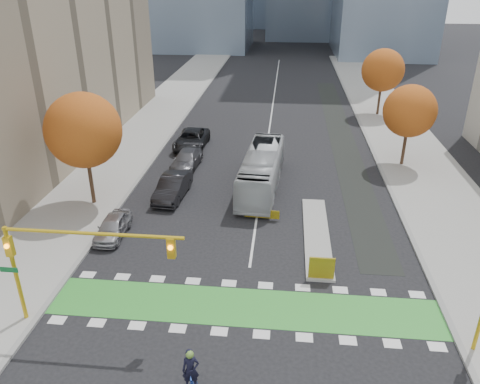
% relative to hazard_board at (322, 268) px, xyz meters
% --- Properties ---
extents(ground, '(300.00, 300.00, 0.00)m').
position_rel_hazard_board_xyz_m(ground, '(-4.00, -4.20, -0.80)').
color(ground, black).
rests_on(ground, ground).
extents(sidewalk_west, '(7.00, 120.00, 0.15)m').
position_rel_hazard_board_xyz_m(sidewalk_west, '(-17.50, 15.80, -0.73)').
color(sidewalk_west, gray).
rests_on(sidewalk_west, ground).
extents(sidewalk_east, '(7.00, 120.00, 0.15)m').
position_rel_hazard_board_xyz_m(sidewalk_east, '(9.50, 15.80, -0.73)').
color(sidewalk_east, gray).
rests_on(sidewalk_east, ground).
extents(curb_west, '(0.30, 120.00, 0.16)m').
position_rel_hazard_board_xyz_m(curb_west, '(-14.00, 15.80, -0.73)').
color(curb_west, gray).
rests_on(curb_west, ground).
extents(curb_east, '(0.30, 120.00, 0.16)m').
position_rel_hazard_board_xyz_m(curb_east, '(6.00, 15.80, -0.73)').
color(curb_east, gray).
rests_on(curb_east, ground).
extents(bike_crossing, '(20.00, 3.00, 0.01)m').
position_rel_hazard_board_xyz_m(bike_crossing, '(-4.00, -2.70, -0.79)').
color(bike_crossing, green).
rests_on(bike_crossing, ground).
extents(centre_line, '(0.15, 70.00, 0.01)m').
position_rel_hazard_board_xyz_m(centre_line, '(-4.00, 35.80, -0.80)').
color(centre_line, silver).
rests_on(centre_line, ground).
extents(bike_lane_paint, '(2.50, 50.00, 0.01)m').
position_rel_hazard_board_xyz_m(bike_lane_paint, '(3.50, 25.80, -0.80)').
color(bike_lane_paint, black).
rests_on(bike_lane_paint, ground).
extents(median_island, '(1.60, 10.00, 0.16)m').
position_rel_hazard_board_xyz_m(median_island, '(0.00, 4.80, -0.72)').
color(median_island, gray).
rests_on(median_island, ground).
extents(hazard_board, '(1.40, 0.12, 1.30)m').
position_rel_hazard_board_xyz_m(hazard_board, '(0.00, 0.00, 0.00)').
color(hazard_board, yellow).
rests_on(hazard_board, median_island).
extents(tree_west, '(5.20, 5.20, 8.22)m').
position_rel_hazard_board_xyz_m(tree_west, '(-16.00, 7.80, 4.82)').
color(tree_west, '#332114').
rests_on(tree_west, ground).
extents(tree_east_near, '(4.40, 4.40, 7.08)m').
position_rel_hazard_board_xyz_m(tree_east_near, '(8.00, 17.80, 4.06)').
color(tree_east_near, '#332114').
rests_on(tree_east_near, ground).
extents(tree_east_far, '(4.80, 4.80, 7.65)m').
position_rel_hazard_board_xyz_m(tree_east_far, '(8.50, 33.80, 4.44)').
color(tree_east_far, '#332114').
rests_on(tree_east_far, ground).
extents(traffic_signal_west, '(8.53, 0.56, 5.20)m').
position_rel_hazard_board_xyz_m(traffic_signal_west, '(-11.93, -4.71, 3.23)').
color(traffic_signal_west, '#BF9914').
rests_on(traffic_signal_west, ground).
extents(cyclist, '(1.08, 2.17, 2.39)m').
position_rel_hazard_board_xyz_m(cyclist, '(-5.56, -8.42, -0.00)').
color(cyclist, navy).
rests_on(cyclist, ground).
extents(bus, '(3.27, 11.05, 3.04)m').
position_rel_hazard_board_xyz_m(bus, '(-3.98, 11.86, 0.72)').
color(bus, '#B0B4B8').
rests_on(bus, ground).
extents(parked_car_a, '(1.62, 4.00, 1.36)m').
position_rel_hazard_board_xyz_m(parked_car_a, '(-13.00, 3.49, -0.12)').
color(parked_car_a, '#A1A0A5').
rests_on(parked_car_a, ground).
extents(parked_car_b, '(2.13, 5.20, 1.68)m').
position_rel_hazard_board_xyz_m(parked_car_b, '(-10.50, 9.47, 0.04)').
color(parked_car_b, black).
rests_on(parked_car_b, ground).
extents(parked_car_c, '(2.37, 5.16, 1.46)m').
position_rel_hazard_board_xyz_m(parked_car_c, '(-10.66, 15.43, -0.07)').
color(parked_car_c, '#4E4D52').
rests_on(parked_car_c, ground).
extents(parked_car_d, '(2.88, 6.02, 1.66)m').
position_rel_hazard_board_xyz_m(parked_car_d, '(-11.21, 20.43, 0.03)').
color(parked_car_d, black).
rests_on(parked_car_d, ground).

